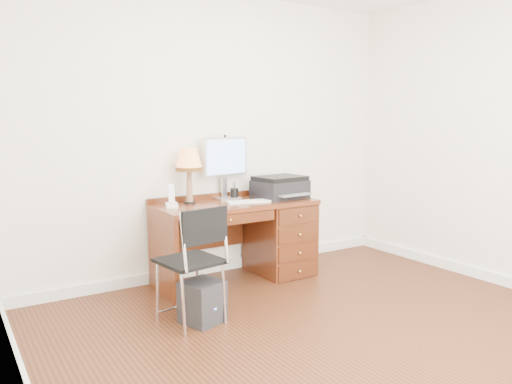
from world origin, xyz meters
TOP-DOWN VIEW (x-y plane):
  - ground at (0.00, 0.00)m, footprint 4.00×4.00m
  - room_shell at (0.00, 0.63)m, footprint 4.00×4.00m
  - desk at (0.32, 1.40)m, footprint 1.50×0.67m
  - monitor at (0.03, 1.64)m, footprint 0.51×0.20m
  - keyboard at (0.10, 1.32)m, footprint 0.44×0.21m
  - mouse_pad at (0.35, 1.33)m, footprint 0.23×0.23m
  - printer at (0.50, 1.40)m, footprint 0.52×0.42m
  - leg_lamp at (-0.40, 1.55)m, footprint 0.25×0.25m
  - phone at (-0.62, 1.43)m, footprint 0.12×0.12m
  - pen_cup at (0.09, 1.59)m, footprint 0.08×0.08m
  - chair at (-0.78, 0.65)m, footprint 0.48×0.48m
  - equipment_box at (-0.71, 0.67)m, footprint 0.34×0.34m

SIDE VIEW (x-z plane):
  - ground at x=0.00m, z-range 0.00..0.00m
  - room_shell at x=0.00m, z-range -1.95..2.05m
  - equipment_box at x=-0.71m, z-range 0.00..0.31m
  - desk at x=0.32m, z-range 0.04..0.79m
  - chair at x=-0.78m, z-range 0.09..0.99m
  - keyboard at x=0.10m, z-range 0.75..0.77m
  - mouse_pad at x=0.35m, z-range 0.74..0.79m
  - pen_cup at x=0.09m, z-range 0.75..0.85m
  - phone at x=-0.62m, z-range 0.71..0.91m
  - printer at x=0.50m, z-range 0.75..0.96m
  - leg_lamp at x=-0.40m, z-range 0.87..1.37m
  - monitor at x=0.03m, z-range 0.83..1.42m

